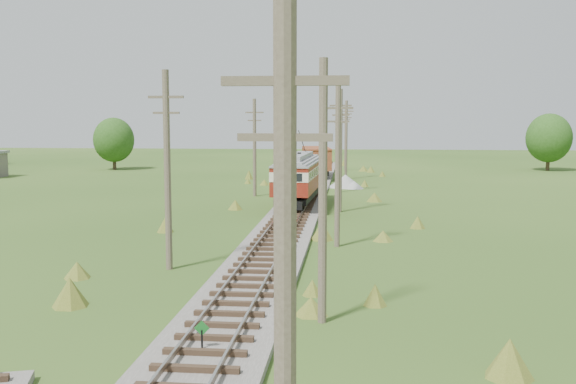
# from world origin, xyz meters

# --- Properties ---
(ground) EXTENTS (260.00, 260.00, 0.00)m
(ground) POSITION_xyz_m (0.00, 0.00, 0.00)
(ground) COLOR #254715
(ground) RESTS_ON ground
(railbed_main) EXTENTS (3.60, 96.00, 0.57)m
(railbed_main) POSITION_xyz_m (0.00, 34.00, 0.19)
(railbed_main) COLOR #605B54
(railbed_main) RESTS_ON ground
(switch_marker) EXTENTS (0.45, 0.06, 1.08)m
(switch_marker) POSITION_xyz_m (-0.20, 1.50, 0.63)
(switch_marker) COLOR black
(switch_marker) RESTS_ON ground
(streetcar) EXTENTS (3.28, 11.96, 5.43)m
(streetcar) POSITION_xyz_m (-0.00, 33.40, 2.55)
(streetcar) COLOR black
(streetcar) RESTS_ON ground
(gondola) EXTENTS (3.96, 9.38, 3.03)m
(gondola) POSITION_xyz_m (0.00, 57.26, 2.20)
(gondola) COLOR black
(gondola) RESTS_ON ground
(gravel_pile) EXTENTS (3.56, 3.78, 1.29)m
(gravel_pile) POSITION_xyz_m (3.57, 48.05, 0.61)
(gravel_pile) COLOR gray
(gravel_pile) RESTS_ON ground
(utility_pole_r_0) EXTENTS (1.60, 0.30, 8.50)m
(utility_pole_r_0) POSITION_xyz_m (3.20, -8.00, 4.37)
(utility_pole_r_0) COLOR brown
(utility_pole_r_0) RESTS_ON ground
(utility_pole_r_1) EXTENTS (0.30, 0.30, 8.80)m
(utility_pole_r_1) POSITION_xyz_m (3.10, 5.00, 4.40)
(utility_pole_r_1) COLOR brown
(utility_pole_r_1) RESTS_ON ground
(utility_pole_r_2) EXTENTS (1.60, 0.30, 8.60)m
(utility_pole_r_2) POSITION_xyz_m (3.30, 18.00, 4.42)
(utility_pole_r_2) COLOR brown
(utility_pole_r_2) RESTS_ON ground
(utility_pole_r_3) EXTENTS (1.60, 0.30, 9.00)m
(utility_pole_r_3) POSITION_xyz_m (3.20, 31.00, 4.63)
(utility_pole_r_3) COLOR brown
(utility_pole_r_3) RESTS_ON ground
(utility_pole_r_4) EXTENTS (1.60, 0.30, 8.40)m
(utility_pole_r_4) POSITION_xyz_m (3.00, 44.00, 4.32)
(utility_pole_r_4) COLOR brown
(utility_pole_r_4) RESTS_ON ground
(utility_pole_r_5) EXTENTS (1.60, 0.30, 8.90)m
(utility_pole_r_5) POSITION_xyz_m (3.40, 57.00, 4.58)
(utility_pole_r_5) COLOR brown
(utility_pole_r_5) RESTS_ON ground
(utility_pole_r_6) EXTENTS (1.60, 0.30, 8.70)m
(utility_pole_r_6) POSITION_xyz_m (3.20, 70.00, 4.47)
(utility_pole_r_6) COLOR brown
(utility_pole_r_6) RESTS_ON ground
(utility_pole_l_a) EXTENTS (1.60, 0.30, 9.00)m
(utility_pole_l_a) POSITION_xyz_m (-4.20, 12.00, 4.63)
(utility_pole_l_a) COLOR brown
(utility_pole_l_a) RESTS_ON ground
(utility_pole_l_b) EXTENTS (1.60, 0.30, 8.60)m
(utility_pole_l_b) POSITION_xyz_m (-4.50, 40.00, 4.42)
(utility_pole_l_b) COLOR brown
(utility_pole_l_b) RESTS_ON ground
(tree_mid_a) EXTENTS (5.46, 5.46, 7.03)m
(tree_mid_a) POSITION_xyz_m (-28.00, 68.00, 4.02)
(tree_mid_a) COLOR #38281C
(tree_mid_a) RESTS_ON ground
(tree_mid_b) EXTENTS (5.88, 5.88, 7.57)m
(tree_mid_b) POSITION_xyz_m (30.00, 72.00, 4.33)
(tree_mid_b) COLOR #38281C
(tree_mid_b) RESTS_ON ground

